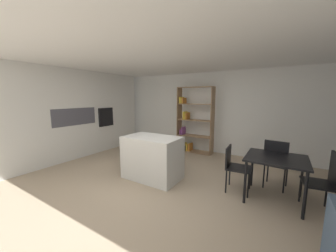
% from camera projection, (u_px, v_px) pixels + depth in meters
% --- Properties ---
extents(ground_plane, '(9.94, 9.94, 0.00)m').
position_uv_depth(ground_plane, '(152.00, 187.00, 3.77)').
color(ground_plane, tan).
extents(ceiling_slab, '(7.22, 6.18, 0.06)m').
position_uv_depth(ceiling_slab, '(150.00, 51.00, 3.38)').
color(ceiling_slab, white).
rests_on(ceiling_slab, ground_plane).
extents(back_partition, '(7.22, 0.06, 2.56)m').
position_uv_depth(back_partition, '(208.00, 113.00, 6.14)').
color(back_partition, white).
rests_on(back_partition, ground_plane).
extents(tall_cabinet_run_left, '(0.66, 5.57, 2.56)m').
position_uv_depth(tall_cabinet_run_left, '(58.00, 115.00, 5.26)').
color(tall_cabinet_run_left, silver).
rests_on(tall_cabinet_run_left, ground_plane).
extents(cabinet_niche_splashback, '(0.01, 1.29, 0.48)m').
position_uv_depth(cabinet_niche_splashback, '(75.00, 117.00, 5.33)').
color(cabinet_niche_splashback, '#4C4C56').
rests_on(cabinet_niche_splashback, ground_plane).
extents(built_in_oven, '(0.06, 0.56, 0.60)m').
position_uv_depth(built_in_oven, '(106.00, 117.00, 6.23)').
color(built_in_oven, black).
rests_on(built_in_oven, ground_plane).
extents(kitchen_island, '(1.21, 0.74, 0.93)m').
position_uv_depth(kitchen_island, '(152.00, 158.00, 4.14)').
color(kitchen_island, silver).
rests_on(kitchen_island, ground_plane).
extents(open_bookshelf, '(1.17, 0.33, 2.09)m').
position_uv_depth(open_bookshelf, '(192.00, 122.00, 6.11)').
color(open_bookshelf, '#997551').
rests_on(open_bookshelf, ground_plane).
extents(dining_table, '(0.94, 0.87, 0.77)m').
position_uv_depth(dining_table, '(276.00, 162.00, 3.21)').
color(dining_table, black).
rests_on(dining_table, ground_plane).
extents(dining_chair_island_side, '(0.47, 0.47, 0.85)m').
position_uv_depth(dining_chair_island_side, '(234.00, 164.00, 3.58)').
color(dining_chair_island_side, black).
rests_on(dining_chair_island_side, ground_plane).
extents(dining_chair_far, '(0.45, 0.46, 0.97)m').
position_uv_depth(dining_chair_far, '(276.00, 160.00, 3.62)').
color(dining_chair_far, black).
rests_on(dining_chair_far, ground_plane).
extents(dining_chair_window_side, '(0.47, 0.49, 0.95)m').
position_uv_depth(dining_chair_window_side, '(327.00, 178.00, 2.88)').
color(dining_chair_window_side, black).
rests_on(dining_chair_window_side, ground_plane).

